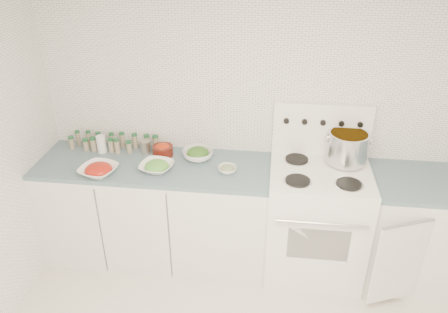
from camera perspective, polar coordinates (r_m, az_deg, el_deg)
room_walls at (r=2.01m, az=3.21°, el=-2.87°), size 3.54×3.04×2.52m
counter_left at (r=3.73m, az=-8.72°, el=-6.97°), size 1.85×0.62×0.90m
stove at (r=3.60m, az=11.85°, el=-7.83°), size 0.76×0.70×1.36m
counter_right at (r=3.81m, az=24.32°, el=-8.76°), size 0.89×0.78×0.90m
stock_pot at (r=3.46m, az=15.82°, el=1.32°), size 0.33×0.31×0.24m
bowl_tomato at (r=3.42m, az=-16.08°, el=-1.69°), size 0.33×0.33×0.09m
bowl_snowpea at (r=3.38m, az=-8.80°, el=-1.30°), size 0.29×0.29×0.08m
bowl_broccoli at (r=3.50m, az=-3.42°, el=0.35°), size 0.32×0.32×0.10m
bowl_zucchini at (r=3.32m, az=0.45°, el=-1.63°), size 0.19×0.19×0.06m
bowl_pepper at (r=3.58m, az=-8.01°, el=0.88°), size 0.17×0.17×0.10m
salt_canister at (r=3.72m, az=-15.73°, el=1.56°), size 0.08×0.08×0.15m
tin_can at (r=3.64m, az=-10.22°, el=1.25°), size 0.09×0.09×0.11m
spice_cluster at (r=3.76m, az=-14.42°, el=1.83°), size 0.74×0.16×0.14m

